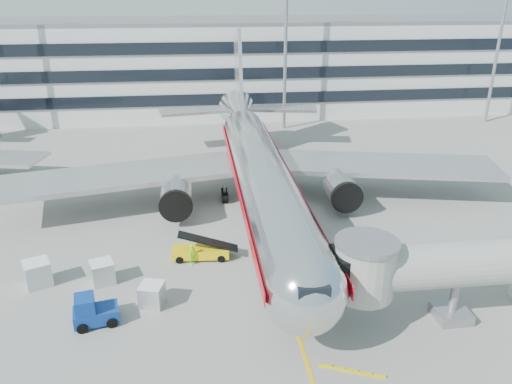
{
  "coord_description": "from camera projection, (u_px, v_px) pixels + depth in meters",
  "views": [
    {
      "loc": [
        -5.86,
        -33.93,
        20.48
      ],
      "look_at": [
        -0.9,
        6.09,
        4.0
      ],
      "focal_mm": 35.0,
      "sensor_mm": 36.0,
      "label": 1
    }
  ],
  "objects": [
    {
      "name": "belt_loader",
      "position": [
        201.0,
        251.0,
        40.64
      ],
      "size": [
        4.88,
        2.02,
        2.31
      ],
      "color": "yellow",
      "rests_on": "ground"
    },
    {
      "name": "cargo_container_left",
      "position": [
        38.0,
        273.0,
        36.91
      ],
      "size": [
        2.35,
        2.35,
        1.89
      ],
      "color": "#B9BCC1",
      "rests_on": "ground"
    },
    {
      "name": "cargo_container_front",
      "position": [
        152.0,
        295.0,
        34.52
      ],
      "size": [
        1.9,
        1.9,
        1.64
      ],
      "color": "#B9BCC1",
      "rests_on": "ground"
    },
    {
      "name": "baggage_tug",
      "position": [
        93.0,
        312.0,
        32.53
      ],
      "size": [
        3.12,
        2.31,
        2.14
      ],
      "color": "navy",
      "rests_on": "ground"
    },
    {
      "name": "jet_bridge",
      "position": [
        484.0,
        266.0,
        32.16
      ],
      "size": [
        17.8,
        4.5,
        7.0
      ],
      "color": "silver",
      "rests_on": "ground"
    },
    {
      "name": "lead_in_line",
      "position": [
        260.0,
        214.0,
        48.77
      ],
      "size": [
        0.25,
        70.0,
        0.01
      ],
      "primitive_type": "cube",
      "color": "#EEB50C",
      "rests_on": "ground"
    },
    {
      "name": "light_mast_centre",
      "position": [
        286.0,
        30.0,
        73.45
      ],
      "size": [
        2.4,
        1.2,
        25.45
      ],
      "color": "gray",
      "rests_on": "ground"
    },
    {
      "name": "terminal",
      "position": [
        226.0,
        64.0,
        89.86
      ],
      "size": [
        150.0,
        24.25,
        15.6
      ],
      "color": "silver",
      "rests_on": "ground"
    },
    {
      "name": "cargo_container_right",
      "position": [
        102.0,
        272.0,
        37.21
      ],
      "size": [
        2.04,
        2.04,
        1.71
      ],
      "color": "#B9BCC1",
      "rests_on": "ground"
    },
    {
      "name": "ramp_worker",
      "position": [
        192.0,
        255.0,
        39.64
      ],
      "size": [
        0.75,
        0.75,
        1.75
      ],
      "primitive_type": "imported",
      "rotation": [
        0.0,
        0.0,
        0.8
      ],
      "color": "#9DFF1A",
      "rests_on": "ground"
    },
    {
      "name": "main_jet",
      "position": [
        258.0,
        168.0,
        48.75
      ],
      "size": [
        50.95,
        48.7,
        16.06
      ],
      "color": "silver",
      "rests_on": "ground"
    },
    {
      "name": "ground",
      "position": [
        277.0,
        267.0,
        39.58
      ],
      "size": [
        180.0,
        180.0,
        0.0
      ],
      "primitive_type": "plane",
      "color": "gray",
      "rests_on": "ground"
    },
    {
      "name": "light_mast_east",
      "position": [
        502.0,
        28.0,
        77.33
      ],
      "size": [
        2.4,
        1.2,
        25.45
      ],
      "color": "gray",
      "rests_on": "ground"
    }
  ]
}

